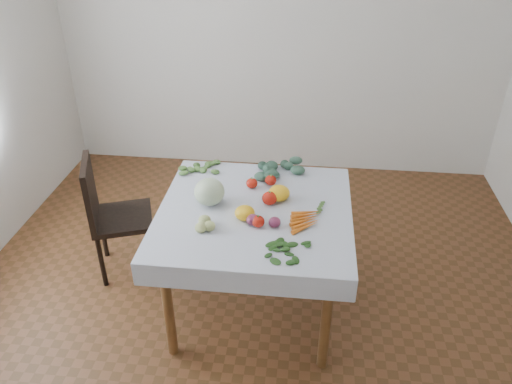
{
  "coord_description": "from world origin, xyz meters",
  "views": [
    {
      "loc": [
        0.28,
        -2.43,
        2.36
      ],
      "look_at": [
        -0.0,
        0.09,
        0.82
      ],
      "focal_mm": 35.0,
      "sensor_mm": 36.0,
      "label": 1
    }
  ],
  "objects_px": {
    "chair": "(109,210)",
    "cabbage": "(209,192)",
    "carrot_bunch": "(306,220)",
    "table": "(255,224)",
    "heirloom_back": "(279,193)"
  },
  "relations": [
    {
      "from": "cabbage",
      "to": "heirloom_back",
      "type": "relative_size",
      "value": 1.39
    },
    {
      "from": "table",
      "to": "chair",
      "type": "distance_m",
      "value": 1.07
    },
    {
      "from": "table",
      "to": "heirloom_back",
      "type": "distance_m",
      "value": 0.23
    },
    {
      "from": "cabbage",
      "to": "heirloom_back",
      "type": "distance_m",
      "value": 0.42
    },
    {
      "from": "chair",
      "to": "cabbage",
      "type": "bearing_deg",
      "value": -17.11
    },
    {
      "from": "carrot_bunch",
      "to": "cabbage",
      "type": "bearing_deg",
      "value": 167.48
    },
    {
      "from": "chair",
      "to": "cabbage",
      "type": "xyz_separation_m",
      "value": [
        0.75,
        -0.23,
        0.34
      ]
    },
    {
      "from": "cabbage",
      "to": "chair",
      "type": "bearing_deg",
      "value": 162.89
    },
    {
      "from": "heirloom_back",
      "to": "carrot_bunch",
      "type": "bearing_deg",
      "value": -52.21
    },
    {
      "from": "table",
      "to": "cabbage",
      "type": "height_order",
      "value": "cabbage"
    },
    {
      "from": "heirloom_back",
      "to": "table",
      "type": "bearing_deg",
      "value": -136.12
    },
    {
      "from": "table",
      "to": "carrot_bunch",
      "type": "bearing_deg",
      "value": -16.92
    },
    {
      "from": "chair",
      "to": "table",
      "type": "bearing_deg",
      "value": -14.63
    },
    {
      "from": "table",
      "to": "heirloom_back",
      "type": "height_order",
      "value": "heirloom_back"
    },
    {
      "from": "heirloom_back",
      "to": "carrot_bunch",
      "type": "height_order",
      "value": "heirloom_back"
    }
  ]
}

